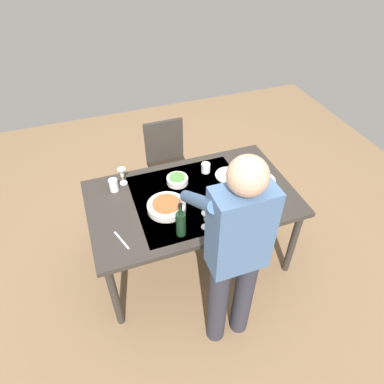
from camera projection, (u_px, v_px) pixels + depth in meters
The scene contains 16 objects.
ground_plane at pixel (192, 256), 3.29m from camera, with size 6.00×6.00×0.00m, color #846647.
dining_table at pixel (192, 203), 2.83m from camera, with size 1.67×0.99×0.77m.
chair_near at pixel (167, 159), 3.57m from camera, with size 0.40×0.40×0.91m.
person_server at pixel (236, 251), 2.12m from camera, with size 0.42×0.61×1.69m.
wine_bottle at pixel (181, 223), 2.41m from camera, with size 0.07×0.07×0.30m.
wine_glass_left at pixel (206, 217), 2.46m from camera, with size 0.07×0.07×0.15m.
wine_glass_right at pixel (122, 173), 2.84m from camera, with size 0.07×0.07×0.15m.
water_cup_near_left at pixel (114, 185), 2.80m from camera, with size 0.07×0.07×0.11m, color silver.
water_cup_near_right at pixel (214, 204), 2.64m from camera, with size 0.07×0.07×0.11m, color silver.
water_cup_far_left at pixel (206, 168), 2.99m from camera, with size 0.08×0.08×0.09m, color silver.
serving_bowl_pasta at pixel (167, 206), 2.65m from camera, with size 0.30×0.30×0.07m.
side_bowl_salad at pixel (177, 180), 2.89m from camera, with size 0.18×0.18×0.07m.
dinner_plate_near at pixel (262, 180), 2.93m from camera, with size 0.23×0.23×0.01m, color silver.
dinner_plate_far at pixel (228, 175), 2.98m from camera, with size 0.23×0.23×0.01m, color silver.
table_knife at pixel (122, 240), 2.43m from camera, with size 0.01×0.20×0.01m, color silver.
table_fork at pixel (241, 204), 2.71m from camera, with size 0.01×0.18×0.01m, color silver.
Camera 1 is at (0.69, 1.93, 2.65)m, focal length 32.14 mm.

